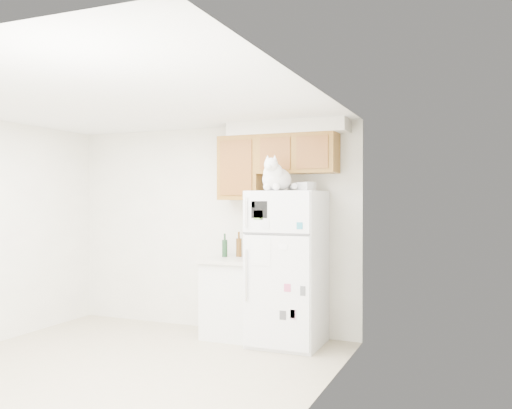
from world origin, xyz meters
The scene contains 9 objects.
ground_plane centered at (0.00, 0.00, -0.01)m, with size 3.80×4.00×0.01m, color #BAAB8F.
room_shell centered at (0.12, 0.24, 1.67)m, with size 3.84×4.04×2.52m.
refrigerator centered at (1.15, 1.61, 0.85)m, with size 0.76×0.78×1.70m.
base_counter centered at (0.46, 1.68, 0.46)m, with size 0.64×0.64×0.92m.
cat centered at (1.09, 1.40, 1.84)m, with size 0.37×0.54×0.38m.
storage_box_back centered at (1.33, 1.73, 1.75)m, with size 0.18×0.13×0.10m, color white.
storage_box_front centered at (1.36, 1.58, 1.74)m, with size 0.15×0.11×0.09m, color white.
bottle_green centered at (0.30, 1.78, 1.06)m, with size 0.07×0.07×0.28m, color #19381E, non-canonical shape.
bottle_amber centered at (0.44, 1.87, 1.07)m, with size 0.07×0.07×0.30m, color #593814, non-canonical shape.
Camera 1 is at (3.12, -4.04, 1.61)m, focal length 38.00 mm.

